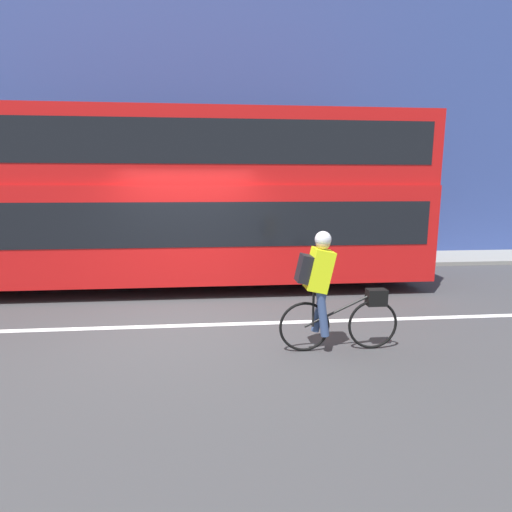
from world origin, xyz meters
The scene contains 7 objects.
ground_plane centered at (0.00, 0.00, 0.00)m, with size 80.00×80.00×0.00m, color #38383A.
road_center_line centered at (0.00, -0.06, 0.00)m, with size 50.00×0.14×0.01m, color silver.
sidewalk_curb centered at (0.00, 5.03, 0.05)m, with size 60.00×1.88×0.10m.
building_facade centered at (0.00, 6.12, 4.32)m, with size 60.00×0.30×8.64m.
bus centered at (-0.57, 2.60, 2.01)m, with size 10.95×2.56×3.62m.
cyclist_on_bike centered at (1.99, -1.19, 0.87)m, with size 1.62×0.32×1.61m.
trash_bin centered at (-0.18, 4.93, 0.53)m, with size 0.51×0.51×0.86m.
Camera 1 is at (0.59, -6.15, 2.19)m, focal length 28.00 mm.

